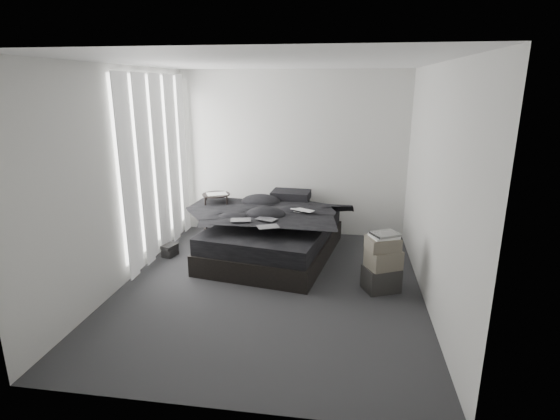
# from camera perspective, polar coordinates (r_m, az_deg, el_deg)

# --- Properties ---
(floor) EXTENTS (3.60, 4.20, 0.01)m
(floor) POSITION_cam_1_polar(r_m,az_deg,el_deg) (5.39, -1.29, -10.04)
(floor) COLOR #2D2D2F
(floor) RESTS_ON ground
(ceiling) EXTENTS (3.60, 4.20, 0.01)m
(ceiling) POSITION_cam_1_polar(r_m,az_deg,el_deg) (4.84, -1.49, 18.76)
(ceiling) COLOR white
(ceiling) RESTS_ON ground
(wall_back) EXTENTS (3.60, 0.01, 2.60)m
(wall_back) POSITION_cam_1_polar(r_m,az_deg,el_deg) (7.00, 1.60, 7.27)
(wall_back) COLOR silver
(wall_back) RESTS_ON ground
(wall_front) EXTENTS (3.60, 0.01, 2.60)m
(wall_front) POSITION_cam_1_polar(r_m,az_deg,el_deg) (3.00, -8.35, -5.13)
(wall_front) COLOR silver
(wall_front) RESTS_ON ground
(wall_left) EXTENTS (0.01, 4.20, 2.60)m
(wall_left) POSITION_cam_1_polar(r_m,az_deg,el_deg) (5.55, -20.05, 3.96)
(wall_left) COLOR silver
(wall_left) RESTS_ON ground
(wall_right) EXTENTS (0.01, 4.20, 2.60)m
(wall_right) POSITION_cam_1_polar(r_m,az_deg,el_deg) (4.98, 19.50, 2.69)
(wall_right) COLOR silver
(wall_right) RESTS_ON ground
(window_left) EXTENTS (0.02, 2.00, 2.30)m
(window_left) POSITION_cam_1_polar(r_m,az_deg,el_deg) (6.33, -16.11, 6.15)
(window_left) COLOR white
(window_left) RESTS_ON wall_left
(curtain_left) EXTENTS (0.06, 2.12, 2.48)m
(curtain_left) POSITION_cam_1_polar(r_m,az_deg,el_deg) (6.32, -15.64, 5.53)
(curtain_left) COLOR white
(curtain_left) RESTS_ON wall_left
(bed) EXTENTS (1.91, 2.32, 0.28)m
(bed) POSITION_cam_1_polar(r_m,az_deg,el_deg) (6.28, -0.89, -4.74)
(bed) COLOR black
(bed) RESTS_ON floor
(mattress) EXTENTS (1.84, 2.25, 0.22)m
(mattress) POSITION_cam_1_polar(r_m,az_deg,el_deg) (6.19, -0.90, -2.56)
(mattress) COLOR black
(mattress) RESTS_ON bed
(duvet) EXTENTS (1.81, 2.01, 0.24)m
(duvet) POSITION_cam_1_polar(r_m,az_deg,el_deg) (6.08, -1.07, -0.63)
(duvet) COLOR black
(duvet) RESTS_ON mattress
(pillow_lower) EXTENTS (0.69, 0.52, 0.14)m
(pillow_lower) POSITION_cam_1_polar(r_m,az_deg,el_deg) (6.89, 0.92, 0.95)
(pillow_lower) COLOR black
(pillow_lower) RESTS_ON mattress
(pillow_upper) EXTENTS (0.61, 0.44, 0.13)m
(pillow_upper) POSITION_cam_1_polar(r_m,az_deg,el_deg) (6.81, 1.44, 1.97)
(pillow_upper) COLOR black
(pillow_upper) RESTS_ON pillow_lower
(laptop) EXTENTS (0.39, 0.34, 0.03)m
(laptop) POSITION_cam_1_polar(r_m,az_deg,el_deg) (6.02, 2.69, 0.52)
(laptop) COLOR silver
(laptop) RESTS_ON duvet
(comic_a) EXTENTS (0.29, 0.22, 0.01)m
(comic_a) POSITION_cam_1_polar(r_m,az_deg,el_deg) (5.68, -5.17, -0.58)
(comic_a) COLOR black
(comic_a) RESTS_ON duvet
(comic_b) EXTENTS (0.31, 0.26, 0.01)m
(comic_b) POSITION_cam_1_polar(r_m,az_deg,el_deg) (5.70, -1.78, -0.39)
(comic_b) COLOR black
(comic_b) RESTS_ON duvet
(comic_c) EXTENTS (0.31, 0.27, 0.01)m
(comic_c) POSITION_cam_1_polar(r_m,az_deg,el_deg) (5.39, -1.58, -1.32)
(comic_c) COLOR black
(comic_c) RESTS_ON duvet
(side_stand) EXTENTS (0.52, 0.52, 0.77)m
(side_stand) POSITION_cam_1_polar(r_m,az_deg,el_deg) (6.77, -8.21, -1.14)
(side_stand) COLOR black
(side_stand) RESTS_ON floor
(papers) EXTENTS (0.36, 0.33, 0.02)m
(papers) POSITION_cam_1_polar(r_m,az_deg,el_deg) (6.66, -8.25, 2.07)
(papers) COLOR white
(papers) RESTS_ON side_stand
(floor_books) EXTENTS (0.21, 0.25, 0.15)m
(floor_books) POSITION_cam_1_polar(r_m,az_deg,el_deg) (6.48, -14.19, -5.17)
(floor_books) COLOR black
(floor_books) RESTS_ON floor
(box_lower) EXTENTS (0.48, 0.44, 0.29)m
(box_lower) POSITION_cam_1_polar(r_m,az_deg,el_deg) (5.40, 13.06, -8.72)
(box_lower) COLOR black
(box_lower) RESTS_ON floor
(box_mid) EXTENTS (0.46, 0.43, 0.22)m
(box_mid) POSITION_cam_1_polar(r_m,az_deg,el_deg) (5.30, 13.36, -6.22)
(box_mid) COLOR #60594C
(box_mid) RESTS_ON box_lower
(box_upper) EXTENTS (0.43, 0.39, 0.15)m
(box_upper) POSITION_cam_1_polar(r_m,az_deg,el_deg) (5.23, 13.28, -4.30)
(box_upper) COLOR #60594C
(box_upper) RESTS_ON box_mid
(art_book_white) EXTENTS (0.37, 0.34, 0.03)m
(art_book_white) POSITION_cam_1_polar(r_m,az_deg,el_deg) (5.20, 13.43, -3.34)
(art_book_white) COLOR silver
(art_book_white) RESTS_ON box_upper
(art_book_snake) EXTENTS (0.37, 0.34, 0.03)m
(art_book_snake) POSITION_cam_1_polar(r_m,az_deg,el_deg) (5.19, 13.58, -3.06)
(art_book_snake) COLOR silver
(art_book_snake) RESTS_ON art_book_white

